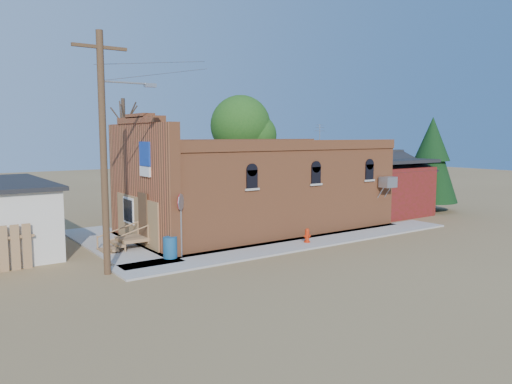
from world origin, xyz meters
TOP-DOWN VIEW (x-y plane):
  - ground at (0.00, 0.00)m, footprint 120.00×120.00m
  - sidewalk_south at (1.50, 0.90)m, footprint 19.00×2.20m
  - sidewalk_west at (-6.30, 6.00)m, footprint 2.60×10.00m
  - brick_bar at (1.64, 5.49)m, footprint 16.40×7.97m
  - red_shed at (11.50, 5.50)m, footprint 5.40×6.40m
  - utility_pole at (-8.14, 1.20)m, footprint 3.12×0.26m
  - tree_bare_near at (-3.00, 13.00)m, footprint 2.80×2.80m
  - tree_leafy at (6.00, 13.50)m, footprint 4.40×4.40m
  - evergreen_tree at (15.50, 4.00)m, footprint 3.60×3.60m
  - fire_hydrant at (1.46, 0.82)m, footprint 0.40×0.38m
  - stop_sign at (-4.78, 1.80)m, footprint 0.54×0.59m
  - trash_barrel at (-5.30, 1.83)m, footprint 0.68×0.68m

SIDE VIEW (x-z plane):
  - ground at x=0.00m, z-range 0.00..0.00m
  - sidewalk_south at x=1.50m, z-range 0.00..0.08m
  - sidewalk_west at x=-6.30m, z-range 0.00..0.08m
  - fire_hydrant at x=1.46m, z-range 0.08..0.77m
  - trash_barrel at x=-5.30m, z-range 0.08..0.98m
  - stop_sign at x=-4.78m, z-range 0.81..3.52m
  - red_shed at x=11.50m, z-range 0.12..4.42m
  - brick_bar at x=1.64m, z-range -0.81..5.49m
  - evergreen_tree at x=15.50m, z-range 0.46..6.96m
  - utility_pole at x=-8.14m, z-range 0.27..9.27m
  - tree_leafy at x=6.00m, z-range 1.86..10.01m
  - tree_bare_near at x=-3.00m, z-range 2.14..9.79m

